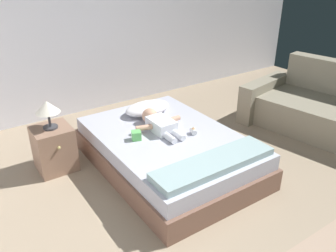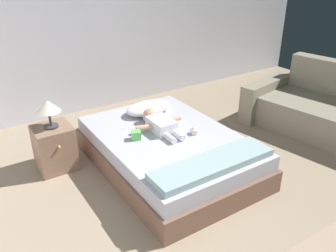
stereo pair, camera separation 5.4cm
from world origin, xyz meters
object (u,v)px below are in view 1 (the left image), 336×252
object	(u,v)px
bed	(168,151)
pillow	(148,108)
toothbrush	(175,119)
toy_block	(136,135)
nightstand	(54,148)
lamp	(47,108)
baby	(159,123)
baby_bottle	(193,131)

from	to	relation	value
bed	pillow	world-z (taller)	pillow
toothbrush	toy_block	bearing A→B (deg)	-165.05
pillow	nightstand	size ratio (longest dim) A/B	1.16
toy_block	nightstand	bearing A→B (deg)	141.48
pillow	toothbrush	size ratio (longest dim) A/B	4.78
pillow	lamp	distance (m)	1.11
pillow	toy_block	world-z (taller)	pillow
pillow	lamp	xyz separation A→B (m)	(-1.09, 0.06, 0.24)
toothbrush	nightstand	bearing A→B (deg)	162.89
baby	baby_bottle	xyz separation A→B (m)	(0.23, -0.29, -0.03)
nightstand	baby_bottle	world-z (taller)	nightstand
pillow	toothbrush	xyz separation A→B (m)	(0.15, -0.32, -0.06)
baby	toothbrush	distance (m)	0.28
pillow	toothbrush	bearing A→B (deg)	-64.71
nightstand	lamp	distance (m)	0.45
bed	nightstand	world-z (taller)	nightstand
toy_block	baby	bearing A→B (deg)	13.60
bed	nightstand	bearing A→B (deg)	147.36
nightstand	baby_bottle	size ratio (longest dim) A/B	4.62
baby	toothbrush	bearing A→B (deg)	16.52
bed	baby	size ratio (longest dim) A/B	3.01
baby	lamp	distance (m)	1.11
toothbrush	baby_bottle	bearing A→B (deg)	-95.15
bed	lamp	xyz separation A→B (m)	(-0.98, 0.63, 0.50)
baby	nightstand	distance (m)	1.10
baby	nightstand	size ratio (longest dim) A/B	1.35
nightstand	bed	bearing A→B (deg)	-32.64
toy_block	toothbrush	bearing A→B (deg)	14.95
toy_block	baby_bottle	xyz separation A→B (m)	(0.54, -0.22, -0.01)
bed	baby_bottle	size ratio (longest dim) A/B	18.70
bed	nightstand	xyz separation A→B (m)	(-0.98, 0.63, 0.05)
baby	toothbrush	xyz separation A→B (m)	(0.26, 0.08, -0.06)
bed	toy_block	xyz separation A→B (m)	(-0.31, 0.09, 0.24)
bed	toothbrush	size ratio (longest dim) A/B	16.69
bed	baby_bottle	xyz separation A→B (m)	(0.23, -0.12, 0.22)
baby	toy_block	xyz separation A→B (m)	(-0.31, -0.07, -0.02)
baby_bottle	lamp	bearing A→B (deg)	148.06
bed	toothbrush	bearing A→B (deg)	43.67
toy_block	baby_bottle	size ratio (longest dim) A/B	1.14
toothbrush	toy_block	xyz separation A→B (m)	(-0.57, -0.15, 0.04)
lamp	baby_bottle	size ratio (longest dim) A/B	2.84
baby	bed	bearing A→B (deg)	-88.76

